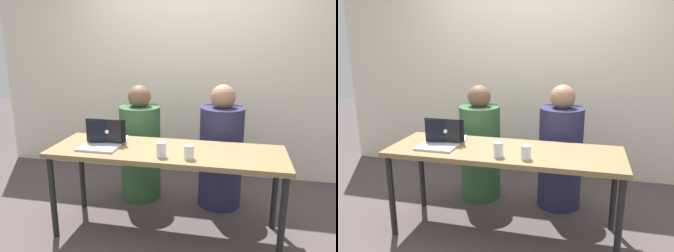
{
  "view_description": "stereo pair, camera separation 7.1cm",
  "coord_description": "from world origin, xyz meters",
  "views": [
    {
      "loc": [
        0.54,
        -2.45,
        1.6
      ],
      "look_at": [
        0.0,
        0.06,
        0.93
      ],
      "focal_mm": 35.0,
      "sensor_mm": 36.0,
      "label": 1
    },
    {
      "loc": [
        0.61,
        -2.43,
        1.6
      ],
      "look_at": [
        0.0,
        0.06,
        0.93
      ],
      "focal_mm": 35.0,
      "sensor_mm": 36.0,
      "label": 2
    }
  ],
  "objects": [
    {
      "name": "water_glass_right",
      "position": [
        0.21,
        -0.18,
        0.79
      ],
      "size": [
        0.08,
        0.08,
        0.11
      ],
      "color": "white",
      "rests_on": "desk"
    },
    {
      "name": "water_glass_center",
      "position": [
        0.0,
        -0.18,
        0.8
      ],
      "size": [
        0.08,
        0.08,
        0.11
      ],
      "color": "silver",
      "rests_on": "desk"
    },
    {
      "name": "laptop_front_left",
      "position": [
        -0.54,
        -0.05,
        0.8
      ],
      "size": [
        0.31,
        0.26,
        0.22
      ],
      "rotation": [
        0.0,
        0.0,
        -0.01
      ],
      "color": "#B5B5BC",
      "rests_on": "desk"
    },
    {
      "name": "person_on_right",
      "position": [
        0.41,
        0.61,
        0.54
      ],
      "size": [
        0.47,
        0.47,
        1.21
      ],
      "rotation": [
        0.0,
        0.0,
        3.27
      ],
      "color": "#2A284C",
      "rests_on": "ground"
    },
    {
      "name": "back_wall",
      "position": [
        0.0,
        1.43,
        1.27
      ],
      "size": [
        4.92,
        0.1,
        2.55
      ],
      "primitive_type": "cube",
      "color": "beige",
      "rests_on": "ground"
    },
    {
      "name": "person_on_left",
      "position": [
        -0.41,
        0.61,
        0.52
      ],
      "size": [
        0.45,
        0.45,
        1.18
      ],
      "rotation": [
        0.0,
        0.0,
        3.04
      ],
      "color": "#335C36",
      "rests_on": "ground"
    },
    {
      "name": "laptop_back_left",
      "position": [
        -0.53,
        0.09,
        0.79
      ],
      "size": [
        0.36,
        0.29,
        0.22
      ],
      "rotation": [
        0.0,
        0.0,
        3.39
      ],
      "color": "silver",
      "rests_on": "desk"
    },
    {
      "name": "ground_plane",
      "position": [
        0.0,
        0.0,
        0.0
      ],
      "size": [
        12.0,
        12.0,
        0.0
      ],
      "primitive_type": "plane",
      "color": "#4B4041"
    },
    {
      "name": "desk",
      "position": [
        0.0,
        0.0,
        0.68
      ],
      "size": [
        1.89,
        0.62,
        0.75
      ],
      "color": "olive",
      "rests_on": "ground"
    }
  ]
}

